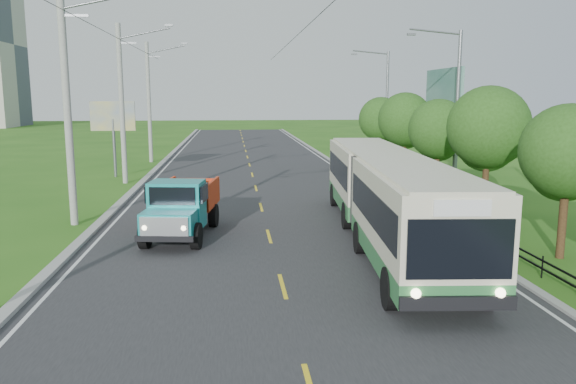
{
  "coord_description": "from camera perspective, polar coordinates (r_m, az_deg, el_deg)",
  "views": [
    {
      "loc": [
        -1.42,
        -15.7,
        5.5
      ],
      "look_at": [
        0.7,
        5.37,
        1.9
      ],
      "focal_mm": 35.0,
      "sensor_mm": 36.0,
      "label": 1
    }
  ],
  "objects": [
    {
      "name": "streetlight_far",
      "position": [
        45.33,
        9.81,
        8.75
      ],
      "size": [
        3.02,
        0.2,
        9.07
      ],
      "color": "slate",
      "rests_on": "ground"
    },
    {
      "name": "edge_line_right",
      "position": [
        37.0,
        6.93,
        1.06
      ],
      "size": [
        0.12,
        120.0,
        0.0
      ],
      "primitive_type": "cube",
      "color": "silver",
      "rests_on": "road"
    },
    {
      "name": "billboard_left",
      "position": [
        40.54,
        -17.36,
        6.9
      ],
      "size": [
        3.0,
        0.2,
        5.2
      ],
      "color": "slate",
      "rests_on": "ground"
    },
    {
      "name": "tree_back",
      "position": [
        43.37,
        9.41,
        7.07
      ],
      "size": [
        3.3,
        3.36,
        5.5
      ],
      "color": "#382314",
      "rests_on": "ground"
    },
    {
      "name": "planter_far",
      "position": [
        39.35,
        9.07,
        1.91
      ],
      "size": [
        0.64,
        0.64,
        0.67
      ],
      "color": "silver",
      "rests_on": "ground"
    },
    {
      "name": "planter_mid",
      "position": [
        31.77,
        12.73,
        -0.04
      ],
      "size": [
        0.64,
        0.64,
        0.67
      ],
      "color": "silver",
      "rests_on": "ground"
    },
    {
      "name": "tree_fifth",
      "position": [
        37.6,
        11.81,
        6.93
      ],
      "size": [
        3.48,
        3.52,
        5.8
      ],
      "color": "#382314",
      "rests_on": "ground"
    },
    {
      "name": "tree_fourth",
      "position": [
        31.95,
        15.02,
        5.89
      ],
      "size": [
        3.24,
        3.31,
        5.4
      ],
      "color": "#382314",
      "rests_on": "ground"
    },
    {
      "name": "tree_third",
      "position": [
        26.41,
        19.65,
        5.81
      ],
      "size": [
        3.6,
        3.62,
        6.0
      ],
      "color": "#382314",
      "rests_on": "ground"
    },
    {
      "name": "planter_near",
      "position": [
        24.46,
        18.63,
        -3.18
      ],
      "size": [
        0.64,
        0.64,
        0.67
      ],
      "color": "silver",
      "rests_on": "ground"
    },
    {
      "name": "streetlight_mid",
      "position": [
        32.06,
        16.54,
        8.19
      ],
      "size": [
        3.02,
        0.2,
        9.07
      ],
      "color": "slate",
      "rests_on": "ground"
    },
    {
      "name": "tree_second",
      "position": [
        21.19,
        26.48,
        3.28
      ],
      "size": [
        3.18,
        3.26,
        5.3
      ],
      "color": "#382314",
      "rests_on": "ground"
    },
    {
      "name": "pole_mid",
      "position": [
        37.33,
        -16.49,
        8.63
      ],
      "size": [
        3.51,
        0.32,
        10.0
      ],
      "color": "gray",
      "rests_on": "ground"
    },
    {
      "name": "curb_right",
      "position": [
        37.11,
        7.68,
        1.11
      ],
      "size": [
        0.3,
        120.0,
        0.1
      ],
      "primitive_type": "cube",
      "color": "#9E9E99",
      "rests_on": "ground"
    },
    {
      "name": "dump_truck",
      "position": [
        22.61,
        -10.72,
        -1.17
      ],
      "size": [
        2.87,
        5.8,
        2.34
      ],
      "rotation": [
        0.0,
        0.0,
        -0.14
      ],
      "color": "teal",
      "rests_on": "ground"
    },
    {
      "name": "edge_line_left",
      "position": [
        36.49,
        -13.91,
        0.73
      ],
      "size": [
        0.12,
        120.0,
        0.0
      ],
      "primitive_type": "cube",
      "color": "silver",
      "rests_on": "road"
    },
    {
      "name": "railing_right",
      "position": [
        31.58,
        11.7,
        -0.03
      ],
      "size": [
        0.04,
        40.0,
        0.6
      ],
      "primitive_type": "cube",
      "color": "black",
      "rests_on": "ground"
    },
    {
      "name": "centre_dash",
      "position": [
        16.68,
        -0.55,
        -9.52
      ],
      "size": [
        0.12,
        2.2,
        0.0
      ],
      "primitive_type": "cube",
      "color": "yellow",
      "rests_on": "road"
    },
    {
      "name": "pole_far",
      "position": [
        49.18,
        -13.91,
        8.89
      ],
      "size": [
        3.51,
        0.32,
        10.0
      ],
      "color": "gray",
      "rests_on": "ground"
    },
    {
      "name": "curb_left",
      "position": [
        36.56,
        -14.77,
        0.79
      ],
      "size": [
        0.4,
        120.0,
        0.15
      ],
      "primitive_type": "cube",
      "color": "#9E9E99",
      "rests_on": "ground"
    },
    {
      "name": "bus",
      "position": [
        21.56,
        10.05,
        0.1
      ],
      "size": [
        4.06,
        17.2,
        3.29
      ],
      "rotation": [
        0.0,
        0.0,
        -0.08
      ],
      "color": "#2D723A",
      "rests_on": "ground"
    },
    {
      "name": "ground",
      "position": [
        16.69,
        -0.55,
        -9.59
      ],
      "size": [
        240.0,
        240.0,
        0.0
      ],
      "primitive_type": "plane",
      "color": "#295E16",
      "rests_on": "ground"
    },
    {
      "name": "billboard_right",
      "position": [
        38.24,
        15.49,
        9.07
      ],
      "size": [
        0.24,
        6.0,
        7.3
      ],
      "color": "slate",
      "rests_on": "ground"
    },
    {
      "name": "pole_near",
      "position": [
        25.63,
        -21.45,
        8.08
      ],
      "size": [
        3.51,
        0.32,
        10.0
      ],
      "color": "gray",
      "rests_on": "ground"
    },
    {
      "name": "road",
      "position": [
        36.14,
        -3.42,
        0.89
      ],
      "size": [
        14.0,
        120.0,
        0.02
      ],
      "primitive_type": "cube",
      "color": "#28282B",
      "rests_on": "ground"
    }
  ]
}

